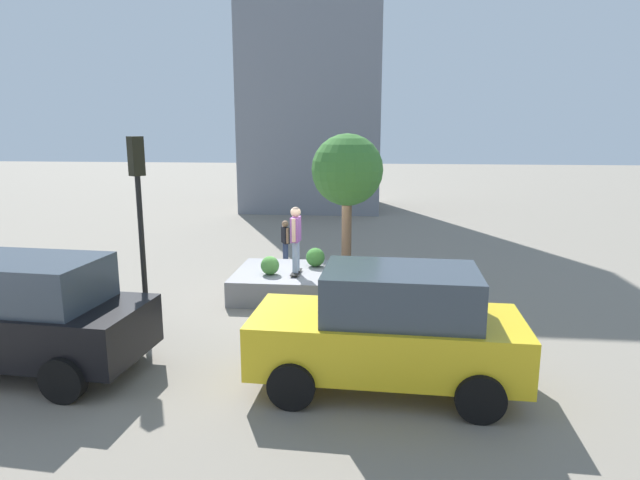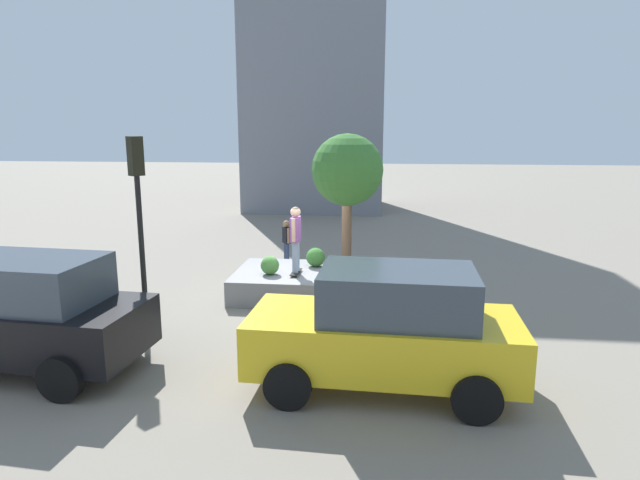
{
  "view_description": "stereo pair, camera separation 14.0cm",
  "coord_description": "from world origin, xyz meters",
  "px_view_note": "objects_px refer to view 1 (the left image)",
  "views": [
    {
      "loc": [
        -1.94,
        14.03,
        4.58
      ],
      "look_at": [
        -0.46,
        -0.39,
        1.59
      ],
      "focal_mm": 30.18,
      "sensor_mm": 36.0,
      "label": 1
    },
    {
      "loc": [
        -2.08,
        14.01,
        4.58
      ],
      "look_at": [
        -0.46,
        -0.39,
        1.59
      ],
      "focal_mm": 30.18,
      "sensor_mm": 36.0,
      "label": 2
    }
  ],
  "objects_px": {
    "planter_ledge": "(320,283)",
    "plaza_tree": "(347,171)",
    "sedan_parked": "(23,315)",
    "taxi_cab": "(390,328)",
    "traffic_light_corner": "(139,201)",
    "passerby_with_bag": "(285,239)",
    "skateboarder": "(296,235)",
    "skateboard": "(296,272)"
  },
  "relations": [
    {
      "from": "plaza_tree",
      "to": "passerby_with_bag",
      "type": "bearing_deg",
      "value": -54.41
    },
    {
      "from": "skateboard",
      "to": "traffic_light_corner",
      "type": "height_order",
      "value": "traffic_light_corner"
    },
    {
      "from": "skateboard",
      "to": "skateboarder",
      "type": "height_order",
      "value": "skateboarder"
    },
    {
      "from": "skateboard",
      "to": "skateboarder",
      "type": "relative_size",
      "value": 0.45
    },
    {
      "from": "skateboard",
      "to": "skateboarder",
      "type": "xyz_separation_m",
      "value": [
        0.0,
        0.0,
        1.05
      ]
    },
    {
      "from": "skateboard",
      "to": "taxi_cab",
      "type": "distance_m",
      "value": 5.55
    },
    {
      "from": "taxi_cab",
      "to": "traffic_light_corner",
      "type": "relative_size",
      "value": 1.09
    },
    {
      "from": "skateboard",
      "to": "passerby_with_bag",
      "type": "xyz_separation_m",
      "value": [
        0.95,
        -3.92,
        0.12
      ]
    },
    {
      "from": "planter_ledge",
      "to": "skateboarder",
      "type": "distance_m",
      "value": 1.61
    },
    {
      "from": "planter_ledge",
      "to": "plaza_tree",
      "type": "height_order",
      "value": "plaza_tree"
    },
    {
      "from": "planter_ledge",
      "to": "traffic_light_corner",
      "type": "xyz_separation_m",
      "value": [
        3.71,
        3.1,
        2.68
      ]
    },
    {
      "from": "planter_ledge",
      "to": "traffic_light_corner",
      "type": "bearing_deg",
      "value": 39.9
    },
    {
      "from": "sedan_parked",
      "to": "planter_ledge",
      "type": "bearing_deg",
      "value": -133.67
    },
    {
      "from": "plaza_tree",
      "to": "traffic_light_corner",
      "type": "bearing_deg",
      "value": 38.23
    },
    {
      "from": "planter_ledge",
      "to": "passerby_with_bag",
      "type": "xyz_separation_m",
      "value": [
        1.57,
        -3.57,
        0.53
      ]
    },
    {
      "from": "skateboard",
      "to": "taxi_cab",
      "type": "relative_size",
      "value": 0.17
    },
    {
      "from": "skateboard",
      "to": "sedan_parked",
      "type": "bearing_deg",
      "value": 48.13
    },
    {
      "from": "skateboard",
      "to": "sedan_parked",
      "type": "xyz_separation_m",
      "value": [
        4.49,
        5.01,
        0.38
      ]
    },
    {
      "from": "skateboarder",
      "to": "planter_ledge",
      "type": "bearing_deg",
      "value": -150.95
    },
    {
      "from": "taxi_cab",
      "to": "skateboarder",
      "type": "bearing_deg",
      "value": -64.15
    },
    {
      "from": "traffic_light_corner",
      "to": "passerby_with_bag",
      "type": "height_order",
      "value": "traffic_light_corner"
    },
    {
      "from": "plaza_tree",
      "to": "sedan_parked",
      "type": "height_order",
      "value": "plaza_tree"
    },
    {
      "from": "traffic_light_corner",
      "to": "skateboard",
      "type": "bearing_deg",
      "value": -138.24
    },
    {
      "from": "plaza_tree",
      "to": "taxi_cab",
      "type": "xyz_separation_m",
      "value": [
        -1.09,
        5.71,
        -2.33
      ]
    },
    {
      "from": "traffic_light_corner",
      "to": "passerby_with_bag",
      "type": "relative_size",
      "value": 2.94
    },
    {
      "from": "plaza_tree",
      "to": "skateboard",
      "type": "height_order",
      "value": "plaza_tree"
    },
    {
      "from": "planter_ledge",
      "to": "skateboard",
      "type": "height_order",
      "value": "skateboard"
    },
    {
      "from": "planter_ledge",
      "to": "taxi_cab",
      "type": "bearing_deg",
      "value": 108.61
    },
    {
      "from": "taxi_cab",
      "to": "sedan_parked",
      "type": "distance_m",
      "value": 6.91
    },
    {
      "from": "plaza_tree",
      "to": "traffic_light_corner",
      "type": "xyz_separation_m",
      "value": [
        4.42,
        3.48,
        -0.43
      ]
    },
    {
      "from": "planter_ledge",
      "to": "traffic_light_corner",
      "type": "relative_size",
      "value": 1.06
    },
    {
      "from": "plaza_tree",
      "to": "taxi_cab",
      "type": "height_order",
      "value": "plaza_tree"
    },
    {
      "from": "skateboarder",
      "to": "traffic_light_corner",
      "type": "xyz_separation_m",
      "value": [
        3.08,
        2.75,
        1.23
      ]
    },
    {
      "from": "traffic_light_corner",
      "to": "passerby_with_bag",
      "type": "distance_m",
      "value": 7.33
    },
    {
      "from": "skateboarder",
      "to": "taxi_cab",
      "type": "relative_size",
      "value": 0.37
    },
    {
      "from": "planter_ledge",
      "to": "skateboard",
      "type": "bearing_deg",
      "value": 29.05
    },
    {
      "from": "passerby_with_bag",
      "to": "traffic_light_corner",
      "type": "bearing_deg",
      "value": 72.28
    },
    {
      "from": "planter_ledge",
      "to": "sedan_parked",
      "type": "xyz_separation_m",
      "value": [
        5.11,
        5.36,
        0.78
      ]
    },
    {
      "from": "sedan_parked",
      "to": "skateboarder",
      "type": "bearing_deg",
      "value": -131.87
    },
    {
      "from": "planter_ledge",
      "to": "skateboarder",
      "type": "bearing_deg",
      "value": 29.05
    },
    {
      "from": "skateboarder",
      "to": "traffic_light_corner",
      "type": "distance_m",
      "value": 4.32
    },
    {
      "from": "planter_ledge",
      "to": "passerby_with_bag",
      "type": "bearing_deg",
      "value": -66.21
    }
  ]
}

